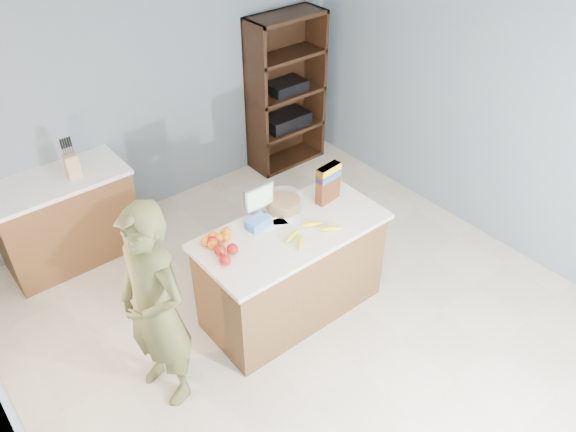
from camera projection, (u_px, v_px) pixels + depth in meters
floor at (314, 328)px, 4.81m from camera, size 4.50×5.00×0.02m
walls at (320, 164)px, 3.81m from camera, size 4.52×5.02×2.51m
counter_peninsula at (292, 274)px, 4.74m from camera, size 1.56×0.76×0.90m
back_cabinet at (66, 219)px, 5.30m from camera, size 1.24×0.62×0.90m
shelving_unit at (283, 94)px, 6.52m from camera, size 0.90×0.40×1.80m
person at (155, 310)px, 3.83m from camera, size 0.53×0.69×1.69m
knife_block at (72, 165)px, 4.99m from camera, size 0.12×0.10×0.31m
envelopes at (280, 222)px, 4.52m from camera, size 0.35×0.21×0.00m
bananas at (309, 233)px, 4.38m from camera, size 0.48×0.27×0.04m
apples at (223, 250)px, 4.17m from camera, size 0.20×0.32×0.09m
oranges at (218, 237)px, 4.30m from camera, size 0.27×0.16×0.08m
blue_carton at (258, 223)px, 4.45m from camera, size 0.19×0.14×0.08m
salad_bowl at (284, 203)px, 4.63m from camera, size 0.30×0.30×0.13m
tv at (259, 199)px, 4.51m from camera, size 0.28×0.12×0.28m
cereal_box at (328, 181)px, 4.65m from camera, size 0.23×0.11×0.34m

